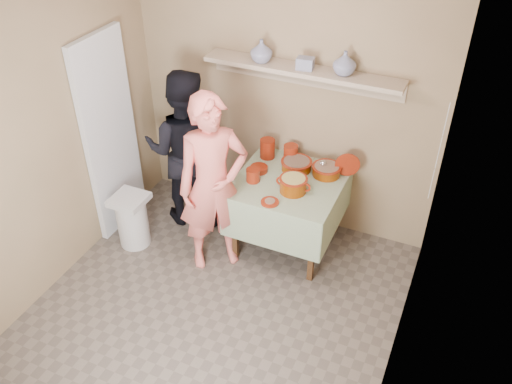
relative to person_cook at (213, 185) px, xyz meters
The scene contains 22 objects.
ground 1.21m from the person_cook, 70.55° to the right, with size 3.50×3.50×0.00m, color #60554B.
tile_panel 1.20m from the person_cook, behind, with size 0.06×0.70×2.00m, color silver.
plate_stack_a 0.80m from the person_cook, 76.36° to the left, with size 0.14×0.14×0.19m, color maroon.
plate_stack_b 0.91m from the person_cook, 62.49° to the left, with size 0.14×0.14×0.17m, color maroon.
bowl_stack 0.41m from the person_cook, 55.93° to the left, with size 0.13×0.13×0.13m, color maroon.
empty_bowl 0.56m from the person_cook, 67.34° to the left, with size 0.17×0.17×0.05m, color maroon.
propped_lid 1.26m from the person_cook, 37.96° to the left, with size 0.23×0.23×0.02m, color maroon.
vase_right 1.53m from the person_cook, 44.43° to the left, with size 0.20×0.20×0.20m, color navy.
vase_left 1.25m from the person_cook, 82.44° to the left, with size 0.19×0.19×0.20m, color navy.
ceramic_box 1.32m from the person_cook, 57.40° to the left, with size 0.15×0.10×0.10m, color navy.
person_cook is the anchor object (origin of this frame).
person_helper 0.76m from the person_cook, 139.55° to the left, with size 0.80×0.62×1.65m, color black.
room_shell 1.13m from the person_cook, 70.55° to the right, with size 3.04×3.54×2.62m.
serving_table 0.75m from the person_cook, 42.09° to the left, with size 0.97×0.97×0.76m.
cazuela_meat_a 0.86m from the person_cook, 52.20° to the left, with size 0.30×0.30×0.10m.
cazuela_meat_b 1.08m from the person_cook, 41.04° to the left, with size 0.28×0.28×0.10m.
ladle 1.06m from the person_cook, 42.62° to the left, with size 0.08×0.26×0.19m.
cazuela_rice 0.71m from the person_cook, 28.27° to the left, with size 0.33×0.25×0.14m.
front_plate 0.52m from the person_cook, 10.27° to the left, with size 0.16×0.16×0.03m.
wall_shelf 1.27m from the person_cook, 60.51° to the left, with size 1.80×0.25×0.21m.
trash_bin 1.04m from the person_cook, behind, with size 0.32×0.32×0.56m.
electrical_cord 1.92m from the person_cook, 21.23° to the left, with size 0.01×0.05×0.90m.
Camera 1 is at (1.64, -2.60, 3.59)m, focal length 38.00 mm.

